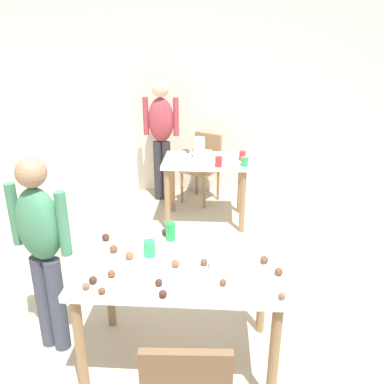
% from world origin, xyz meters
% --- Properties ---
extents(ground_plane, '(6.40, 6.40, 0.00)m').
position_xyz_m(ground_plane, '(0.00, 0.00, 0.00)').
color(ground_plane, tan).
extents(wall_back, '(6.40, 0.10, 2.60)m').
position_xyz_m(wall_back, '(0.00, 3.20, 1.30)').
color(wall_back, beige).
rests_on(wall_back, ground_plane).
extents(dining_table_near, '(1.22, 0.77, 0.75)m').
position_xyz_m(dining_table_near, '(-0.01, -0.01, 0.65)').
color(dining_table_near, white).
rests_on(dining_table_near, ground_plane).
extents(dining_table_far, '(0.94, 0.64, 0.75)m').
position_xyz_m(dining_table_far, '(0.08, 2.19, 0.62)').
color(dining_table_far, silver).
rests_on(dining_table_far, ground_plane).
extents(chair_far_table, '(0.55, 0.55, 0.87)m').
position_xyz_m(chair_far_table, '(0.03, 2.85, 0.50)').
color(chair_far_table, olive).
rests_on(chair_far_table, ground_plane).
extents(person_girl_near, '(0.45, 0.29, 1.37)m').
position_xyz_m(person_girl_near, '(-0.90, 0.07, 0.81)').
color(person_girl_near, '#383D4C').
rests_on(person_girl_near, ground_plane).
extents(person_adult_far, '(0.45, 0.22, 1.54)m').
position_xyz_m(person_adult_far, '(-0.50, 2.83, 0.93)').
color(person_adult_far, '#28282D').
rests_on(person_adult_far, ground_plane).
extents(mixing_bowl, '(0.18, 0.18, 0.08)m').
position_xyz_m(mixing_bowl, '(0.26, -0.06, 0.79)').
color(mixing_bowl, white).
rests_on(mixing_bowl, dining_table_near).
extents(soda_can, '(0.07, 0.07, 0.12)m').
position_xyz_m(soda_can, '(-0.10, 0.28, 0.81)').
color(soda_can, '#198438').
rests_on(soda_can, dining_table_near).
extents(fork_near, '(0.17, 0.02, 0.01)m').
position_xyz_m(fork_near, '(0.07, 0.21, 0.75)').
color(fork_near, silver).
rests_on(fork_near, dining_table_near).
extents(cup_near_0, '(0.07, 0.07, 0.10)m').
position_xyz_m(cup_near_0, '(-0.20, 0.06, 0.80)').
color(cup_near_0, green).
rests_on(cup_near_0, dining_table_near).
extents(cake_ball_0, '(0.04, 0.04, 0.04)m').
position_xyz_m(cake_ball_0, '(0.14, -0.03, 0.77)').
color(cake_ball_0, brown).
rests_on(cake_ball_0, dining_table_near).
extents(cake_ball_1, '(0.04, 0.04, 0.04)m').
position_xyz_m(cake_ball_1, '(-0.07, -0.37, 0.77)').
color(cake_ball_1, '#3D2319').
rests_on(cake_ball_1, dining_table_near).
extents(cake_ball_2, '(0.04, 0.04, 0.04)m').
position_xyz_m(cake_ball_2, '(-0.39, -0.36, 0.77)').
color(cake_ball_2, brown).
rests_on(cake_ball_2, dining_table_near).
extents(cake_ball_3, '(0.05, 0.05, 0.05)m').
position_xyz_m(cake_ball_3, '(-0.15, 0.34, 0.77)').
color(cake_ball_3, '#3D2319').
rests_on(cake_ball_3, dining_table_near).
extents(cake_ball_4, '(0.05, 0.05, 0.05)m').
position_xyz_m(cake_ball_4, '(-0.03, -0.06, 0.78)').
color(cake_ball_4, brown).
rests_on(cake_ball_4, dining_table_near).
extents(cake_ball_5, '(0.05, 0.05, 0.05)m').
position_xyz_m(cake_ball_5, '(0.50, 0.01, 0.78)').
color(cake_ball_5, brown).
rests_on(cake_ball_5, dining_table_near).
extents(cake_ball_6, '(0.05, 0.05, 0.05)m').
position_xyz_m(cake_ball_6, '(0.57, -0.11, 0.77)').
color(cake_ball_6, brown).
rests_on(cake_ball_6, dining_table_near).
extents(cake_ball_7, '(0.04, 0.04, 0.04)m').
position_xyz_m(cake_ball_7, '(0.25, -0.24, 0.77)').
color(cake_ball_7, brown).
rests_on(cake_ball_7, dining_table_near).
extents(cake_ball_8, '(0.04, 0.04, 0.04)m').
position_xyz_m(cake_ball_8, '(-0.38, -0.19, 0.77)').
color(cake_ball_8, brown).
rests_on(cake_ball_8, dining_table_near).
extents(cake_ball_9, '(0.05, 0.05, 0.05)m').
position_xyz_m(cake_ball_9, '(-0.44, 0.08, 0.78)').
color(cake_ball_9, brown).
rests_on(cake_ball_9, dining_table_near).
extents(cake_ball_10, '(0.05, 0.05, 0.05)m').
position_xyz_m(cake_ball_10, '(-0.47, -0.26, 0.77)').
color(cake_ball_10, '#3D2319').
rests_on(cake_ball_10, dining_table_near).
extents(cake_ball_11, '(0.04, 0.04, 0.04)m').
position_xyz_m(cake_ball_11, '(-0.49, -0.32, 0.77)').
color(cake_ball_11, brown).
rests_on(cake_ball_11, dining_table_near).
extents(cake_ball_12, '(0.05, 0.05, 0.05)m').
position_xyz_m(cake_ball_12, '(-0.53, 0.24, 0.78)').
color(cake_ball_12, '#3D2319').
rests_on(cake_ball_12, dining_table_near).
extents(cake_ball_13, '(0.05, 0.05, 0.05)m').
position_xyz_m(cake_ball_13, '(-0.32, 0.01, 0.78)').
color(cake_ball_13, brown).
rests_on(cake_ball_13, dining_table_near).
extents(cake_ball_14, '(0.04, 0.04, 0.04)m').
position_xyz_m(cake_ball_14, '(-0.10, -0.26, 0.77)').
color(cake_ball_14, '#3D2319').
rests_on(cake_ball_14, dining_table_near).
extents(cake_ball_15, '(0.04, 0.04, 0.04)m').
position_xyz_m(cake_ball_15, '(0.56, -0.34, 0.77)').
color(cake_ball_15, brown).
rests_on(cake_ball_15, dining_table_near).
extents(pitcher_far, '(0.13, 0.13, 0.23)m').
position_xyz_m(pitcher_far, '(0.00, 2.23, 0.87)').
color(pitcher_far, white).
rests_on(pitcher_far, dining_table_far).
extents(cup_far_0, '(0.07, 0.07, 0.10)m').
position_xyz_m(cup_far_0, '(0.49, 1.96, 0.80)').
color(cup_far_0, green).
rests_on(cup_far_0, dining_table_far).
extents(cup_far_1, '(0.07, 0.07, 0.10)m').
position_xyz_m(cup_far_1, '(0.48, 2.17, 0.80)').
color(cup_far_1, red).
rests_on(cup_far_1, dining_table_far).
extents(cup_far_2, '(0.08, 0.08, 0.10)m').
position_xyz_m(cup_far_2, '(0.11, 2.18, 0.80)').
color(cup_far_2, white).
rests_on(cup_far_2, dining_table_far).
extents(cup_far_3, '(0.07, 0.07, 0.11)m').
position_xyz_m(cup_far_3, '(0.22, 1.92, 0.81)').
color(cup_far_3, red).
rests_on(cup_far_3, dining_table_far).
extents(donut_far_0, '(0.13, 0.13, 0.04)m').
position_xyz_m(donut_far_0, '(0.31, 2.11, 0.77)').
color(donut_far_0, white).
rests_on(donut_far_0, dining_table_far).
extents(donut_far_1, '(0.11, 0.11, 0.03)m').
position_xyz_m(donut_far_1, '(-0.00, 2.08, 0.77)').
color(donut_far_1, white).
rests_on(donut_far_1, dining_table_far).
extents(donut_far_2, '(0.11, 0.11, 0.03)m').
position_xyz_m(donut_far_2, '(-0.17, 2.45, 0.77)').
color(donut_far_2, brown).
rests_on(donut_far_2, dining_table_far).
extents(donut_far_3, '(0.14, 0.14, 0.04)m').
position_xyz_m(donut_far_3, '(-0.30, 2.04, 0.77)').
color(donut_far_3, white).
rests_on(donut_far_3, dining_table_far).
extents(donut_far_4, '(0.13, 0.13, 0.04)m').
position_xyz_m(donut_far_4, '(-0.22, 2.33, 0.77)').
color(donut_far_4, white).
rests_on(donut_far_4, dining_table_far).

